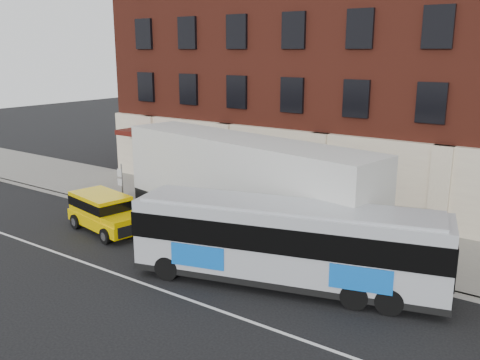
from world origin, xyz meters
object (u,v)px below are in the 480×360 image
Objects in this scene: city_bus at (287,241)px; shipping_container at (243,188)px; sign_pole at (121,184)px; yellow_suv at (104,210)px.

shipping_container is (-4.24, 3.40, 0.54)m from city_bus.
yellow_suv is at bearing -57.44° from sign_pole.
shipping_container is at bearing 5.14° from sign_pole.
shipping_container reaches higher than city_bus.
city_bus is 0.83× the size of shipping_container.
yellow_suv is at bearing -149.65° from shipping_container.
yellow_suv is 0.34× the size of shipping_container.
city_bus reaches higher than sign_pole.
sign_pole is at bearing 122.56° from yellow_suv.
shipping_container is (5.59, 3.27, 1.22)m from yellow_suv.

